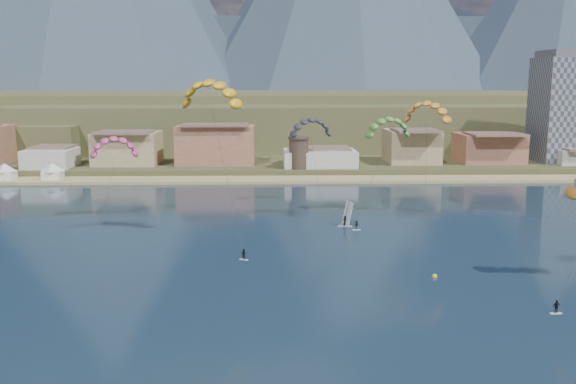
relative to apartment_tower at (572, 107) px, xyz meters
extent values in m
plane|color=#0E2333|center=(-85.00, -128.00, -17.82)|extent=(2400.00, 2400.00, 0.00)
cube|color=tan|center=(-85.00, -22.00, -17.57)|extent=(2200.00, 12.00, 0.90)
cube|color=brown|center=(-85.00, 432.00, -17.82)|extent=(2200.00, 900.00, 4.00)
cube|color=brown|center=(-45.00, 92.00, -8.32)|extent=(320.00, 150.00, 15.00)
cube|color=brown|center=(-125.00, 132.00, -6.82)|extent=(380.00, 170.00, 18.00)
cube|color=#324053|center=(-85.00, 772.00, 39.18)|extent=(2000.00, 200.00, 110.00)
cube|color=gray|center=(0.00, 0.00, -0.82)|extent=(20.00, 16.00, 30.00)
cube|color=#59595E|center=(0.00, 0.00, 15.18)|extent=(18.00, 14.40, 2.00)
cylinder|color=#47382D|center=(-80.00, -14.00, -11.82)|extent=(5.20, 5.20, 8.00)
cylinder|color=#47382D|center=(-80.00, -14.00, -7.52)|extent=(5.82, 5.82, 0.60)
cube|color=white|center=(-155.00, -22.00, -16.12)|extent=(4.50, 4.50, 2.00)
pyramid|color=white|center=(-155.00, -22.00, -13.12)|extent=(6.40, 6.40, 2.00)
cube|color=white|center=(-143.00, -22.00, -16.12)|extent=(4.50, 4.50, 2.00)
pyramid|color=white|center=(-143.00, -22.00, -13.12)|extent=(6.40, 6.40, 2.00)
cube|color=silver|center=(-91.28, -94.67, -17.78)|extent=(1.36, 0.93, 0.09)
imported|color=black|center=(-91.28, -94.67, -16.97)|extent=(0.91, 0.84, 1.52)
cylinder|color=#262626|center=(-93.92, -88.82, -6.75)|extent=(0.05, 0.05, 23.94)
cube|color=silver|center=(-56.28, -116.58, -17.78)|extent=(1.31, 0.47, 0.09)
imported|color=black|center=(-56.28, -116.58, -16.99)|extent=(0.89, 0.42, 1.48)
cube|color=silver|center=(-72.80, -77.00, -17.77)|extent=(1.43, 0.65, 0.09)
imported|color=black|center=(-72.80, -77.00, -16.94)|extent=(1.11, 0.76, 1.58)
cylinder|color=#262626|center=(-69.21, -70.98, -9.86)|extent=(0.05, 0.05, 19.74)
cylinder|color=#262626|center=(-115.54, -72.09, -11.81)|extent=(0.04, 0.04, 13.94)
cylinder|color=#262626|center=(-79.25, -58.02, -10.60)|extent=(0.04, 0.04, 15.98)
cylinder|color=#262626|center=(-58.37, -68.80, -8.84)|extent=(0.04, 0.04, 19.11)
cube|color=silver|center=(-74.44, -74.16, -17.76)|extent=(2.57, 1.39, 0.12)
imported|color=black|center=(-74.44, -74.16, -16.81)|extent=(0.99, 0.79, 1.78)
cube|color=white|center=(-74.03, -74.16, -15.53)|extent=(1.68, 2.84, 4.24)
sphere|color=yellow|center=(-66.20, -103.41, -17.70)|extent=(0.68, 0.68, 0.68)
camera|label=1|loc=(-87.18, -180.54, 7.04)|focal=38.96mm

